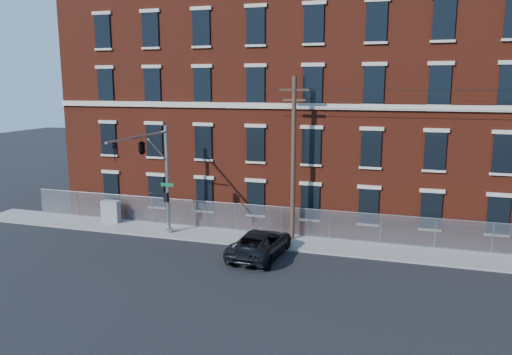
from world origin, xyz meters
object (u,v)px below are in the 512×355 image
at_px(utility_pole_near, 293,156).
at_px(pickup_truck, 260,243).
at_px(traffic_signal_mast, 148,157).
at_px(utility_cabinet, 111,211).

relative_size(utility_pole_near, pickup_truck, 1.85).
xyz_separation_m(traffic_signal_mast, utility_cabinet, (-5.00, 3.30, -4.50)).
distance_m(utility_pole_near, pickup_truck, 5.79).
relative_size(traffic_signal_mast, pickup_truck, 1.29).
bearing_deg(utility_cabinet, utility_pole_near, -4.88).
distance_m(traffic_signal_mast, utility_pole_near, 8.70).
bearing_deg(utility_pole_near, utility_cabinet, -179.50).
height_order(pickup_truck, utility_cabinet, utility_cabinet).
bearing_deg(traffic_signal_mast, utility_cabinet, 146.54).
relative_size(pickup_truck, utility_cabinet, 3.53).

